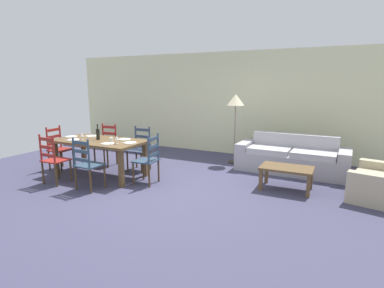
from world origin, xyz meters
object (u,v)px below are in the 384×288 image
at_px(dining_chair_far_right, 140,149).
at_px(coffee_table, 287,171).
at_px(dining_chair_head_east, 148,159).
at_px(dining_chair_far_left, 107,145).
at_px(wine_bottle, 98,134).
at_px(dining_table, 99,144).
at_px(wine_glass_near_left, 82,135).
at_px(standing_lamp, 236,104).
at_px(couch, 292,159).
at_px(armchair_upholstered, 384,185).
at_px(coffee_cup_primary, 111,140).
at_px(dining_chair_head_west, 59,148).
at_px(dining_chair_near_right, 87,164).
at_px(wine_glass_near_right, 117,138).
at_px(dining_chair_near_left, 54,159).

xyz_separation_m(dining_chair_far_right, coffee_table, (3.11, 0.10, -0.12)).
height_order(dining_chair_head_east, coffee_table, dining_chair_head_east).
relative_size(dining_chair_far_left, wine_bottle, 3.04).
xyz_separation_m(dining_table, wine_glass_near_left, (-0.31, -0.15, 0.20)).
bearing_deg(standing_lamp, wine_bottle, -135.43).
height_order(dining_chair_far_right, standing_lamp, standing_lamp).
distance_m(couch, armchair_upholstered, 1.89).
distance_m(wine_glass_near_left, standing_lamp, 3.46).
height_order(coffee_cup_primary, armchair_upholstered, coffee_cup_primary).
height_order(dining_chair_head_west, wine_bottle, wine_bottle).
relative_size(dining_chair_head_west, standing_lamp, 0.59).
height_order(dining_chair_far_left, wine_glass_near_left, dining_chair_far_left).
relative_size(dining_chair_near_right, armchair_upholstered, 0.74).
bearing_deg(dining_chair_near_right, wine_bottle, 120.41).
distance_m(dining_chair_far_left, armchair_upholstered, 5.60).
bearing_deg(couch, standing_lamp, 172.23).
relative_size(wine_glass_near_right, armchair_upholstered, 0.12).
height_order(dining_table, dining_chair_head_east, dining_chair_head_east).
distance_m(dining_table, dining_chair_near_right, 0.88).
bearing_deg(dining_chair_near_left, dining_chair_head_west, 134.61).
height_order(wine_glass_near_right, armchair_upholstered, wine_glass_near_right).
bearing_deg(dining_chair_head_east, wine_bottle, 178.30).
xyz_separation_m(wine_glass_near_left, armchair_upholstered, (5.42, 1.20, -0.61)).
bearing_deg(couch, wine_glass_near_left, -150.19).
distance_m(wine_glass_near_left, wine_glass_near_right, 0.90).
bearing_deg(standing_lamp, wine_glass_near_left, -136.08).
distance_m(dining_chair_near_right, dining_chair_head_west, 1.72).
bearing_deg(coffee_cup_primary, dining_chair_near_left, -135.85).
distance_m(dining_chair_near_right, wine_glass_near_left, 1.02).
height_order(dining_chair_near_left, wine_glass_near_left, dining_chair_near_left).
height_order(dining_chair_far_right, dining_chair_head_west, same).
xyz_separation_m(dining_chair_head_east, standing_lamp, (0.96, 2.21, 0.93)).
bearing_deg(armchair_upholstered, couch, 148.74).
bearing_deg(couch, dining_chair_near_right, -137.94).
height_order(dining_chair_near_left, standing_lamp, standing_lamp).
bearing_deg(wine_bottle, dining_chair_near_right, -59.59).
xyz_separation_m(coffee_table, standing_lamp, (-1.44, 1.40, 1.06)).
relative_size(dining_chair_near_right, wine_glass_near_right, 5.96).
bearing_deg(dining_chair_far_right, couch, 23.54).
relative_size(dining_chair_far_left, dining_chair_far_right, 1.00).
bearing_deg(wine_glass_near_right, wine_bottle, 163.44).
bearing_deg(armchair_upholstered, coffee_cup_primary, -167.15).
bearing_deg(wine_glass_near_left, dining_chair_far_left, 100.17).
height_order(dining_chair_far_left, coffee_table, dining_chair_far_left).
height_order(dining_chair_far_right, armchair_upholstered, dining_chair_far_right).
relative_size(dining_table, wine_bottle, 6.01).
height_order(coffee_table, armchair_upholstered, armchair_upholstered).
xyz_separation_m(dining_chair_far_right, standing_lamp, (1.67, 1.50, 0.93)).
distance_m(dining_chair_head_east, coffee_cup_primary, 0.90).
xyz_separation_m(coffee_cup_primary, couch, (3.15, 2.07, -0.50)).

